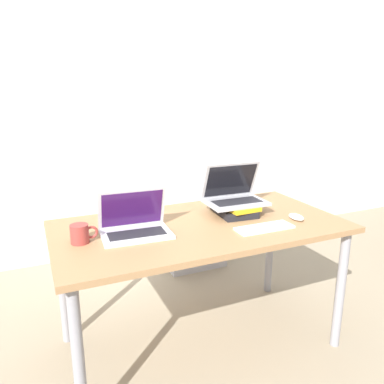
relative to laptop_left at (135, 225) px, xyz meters
name	(u,v)px	position (x,y,z in m)	size (l,w,h in m)	color
wall_back	(126,98)	(0.36, 1.47, 0.58)	(8.00, 0.05, 2.70)	silver
desk	(200,237)	(0.36, 0.00, -0.12)	(1.51, 0.78, 0.73)	#9E754C
laptop_left	(135,225)	(0.00, 0.00, 0.00)	(0.34, 0.24, 0.22)	silver
book_stack	(235,209)	(0.61, 0.07, -0.02)	(0.21, 0.27, 0.06)	black
laptop_on_books	(234,195)	(0.61, 0.10, 0.06)	(0.34, 0.24, 0.23)	#B2B2B7
wireless_keyboard	(264,228)	(0.62, -0.20, -0.04)	(0.31, 0.11, 0.01)	white
mouse	(296,217)	(0.86, -0.15, -0.03)	(0.06, 0.10, 0.03)	white
mug	(80,234)	(-0.26, 0.00, 0.00)	(0.13, 0.08, 0.09)	#9E3833
mini_fridge	(187,203)	(0.73, 1.07, -0.27)	(0.47, 0.58, 1.00)	silver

